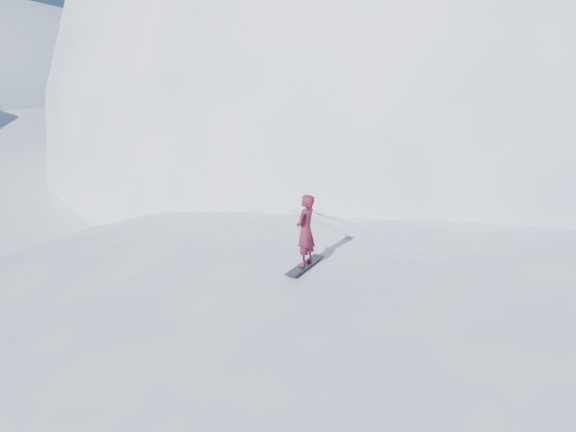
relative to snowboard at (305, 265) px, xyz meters
name	(u,v)px	position (x,y,z in m)	size (l,w,h in m)	color
ground	(488,382)	(3.22, -3.61, -2.41)	(400.00, 400.00, 0.00)	white
near_ridge	(437,322)	(4.22, -0.61, -2.41)	(36.00, 28.00, 4.80)	white
summit_peak	(444,146)	(25.22, 22.39, -2.41)	(60.00, 56.00, 56.00)	white
peak_shoulder	(363,176)	(13.22, 16.39, -2.41)	(28.00, 24.00, 18.00)	white
wind_bumps	(415,348)	(2.66, -1.49, -2.41)	(16.00, 14.40, 1.00)	white
snowboard	(305,265)	(0.00, 0.00, 0.00)	(1.67, 0.31, 0.03)	black
snowboarder	(306,230)	(0.00, 0.00, 0.97)	(0.70, 0.46, 1.91)	maroon
board_tracks	(354,232)	(2.67, 1.68, 0.01)	(1.86, 5.97, 0.04)	silver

